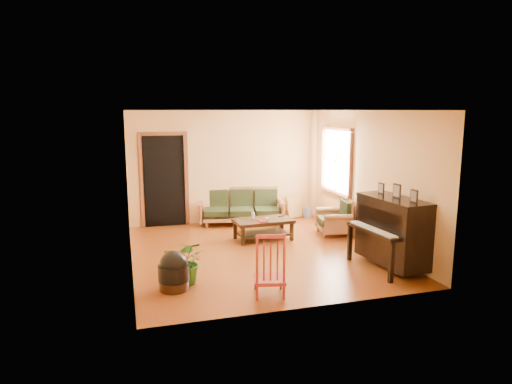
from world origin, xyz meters
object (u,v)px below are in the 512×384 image
object	(u,v)px
sofa	(242,207)
potted_plant	(187,261)
ceramic_crock	(308,212)
armchair	(334,216)
coffee_table	(263,229)
red_chair	(269,263)
footstool	(174,275)
piano	(392,233)

from	to	relation	value
sofa	potted_plant	size ratio (longest dim) A/B	2.69
ceramic_crock	armchair	bearing A→B (deg)	-92.77
coffee_table	red_chair	world-z (taller)	red_chair
armchair	ceramic_crock	bearing A→B (deg)	97.77
red_chair	potted_plant	distance (m)	1.31
footstool	armchair	bearing A→B (deg)	30.56
potted_plant	red_chair	bearing A→B (deg)	-35.13
footstool	ceramic_crock	bearing A→B (deg)	45.36
armchair	potted_plant	distance (m)	3.88
footstool	potted_plant	distance (m)	0.32
coffee_table	armchair	xyz separation A→B (m)	(1.55, -0.02, 0.17)
ceramic_crock	coffee_table	bearing A→B (deg)	-136.06
coffee_table	armchair	distance (m)	1.56
sofa	coffee_table	world-z (taller)	sofa
footstool	red_chair	world-z (taller)	red_chair
potted_plant	armchair	bearing A→B (deg)	30.02
coffee_table	ceramic_crock	distance (m)	2.26
sofa	red_chair	xyz separation A→B (m)	(-0.65, -4.08, 0.06)
armchair	potted_plant	size ratio (longest dim) A/B	1.08
coffee_table	armchair	world-z (taller)	armchair
coffee_table	ceramic_crock	xyz separation A→B (m)	(1.63, 1.57, -0.09)
red_chair	ceramic_crock	xyz separation A→B (m)	(2.37, 4.28, -0.34)
footstool	red_chair	xyz separation A→B (m)	(1.29, -0.57, 0.25)
armchair	footstool	xyz separation A→B (m)	(-3.58, -2.11, -0.17)
sofa	piano	distance (m)	3.93
armchair	potted_plant	world-z (taller)	armchair
piano	ceramic_crock	distance (m)	3.78
ceramic_crock	sofa	bearing A→B (deg)	-173.33
ceramic_crock	footstool	bearing A→B (deg)	-134.64
red_chair	ceramic_crock	world-z (taller)	red_chair
sofa	ceramic_crock	world-z (taller)	sofa
red_chair	ceramic_crock	distance (m)	4.90
sofa	footstool	distance (m)	4.01
sofa	ceramic_crock	distance (m)	1.76
coffee_table	piano	bearing A→B (deg)	-54.36
red_chair	sofa	bearing A→B (deg)	93.94
armchair	footstool	distance (m)	4.16
armchair	piano	bearing A→B (deg)	-79.07
armchair	footstool	world-z (taller)	armchair
piano	red_chair	xyz separation A→B (m)	(-2.31, -0.52, -0.13)
footstool	potted_plant	xyz separation A→B (m)	(0.22, 0.17, 0.14)
piano	potted_plant	xyz separation A→B (m)	(-3.37, 0.22, -0.24)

